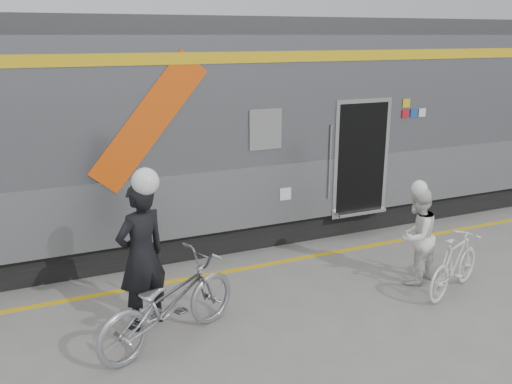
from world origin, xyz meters
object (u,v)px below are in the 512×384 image
bicycle_left (169,303)px  bicycle_right (455,264)px  woman (416,236)px  man (142,256)px

bicycle_left → bicycle_right: bicycle_left is taller
bicycle_left → woman: woman is taller
woman → bicycle_right: woman is taller
man → bicycle_left: bearing=86.5°
man → bicycle_right: size_ratio=1.30×
bicycle_left → bicycle_right: bearing=-118.5°
bicycle_left → woman: size_ratio=1.37×
bicycle_left → bicycle_right: (4.32, -0.38, -0.09)m
bicycle_left → woman: (4.02, 0.17, 0.21)m
man → woman: bearing=151.4°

